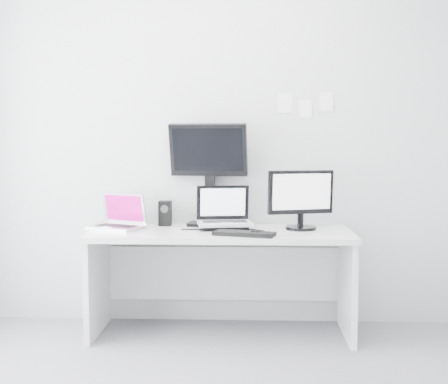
{
  "coord_description": "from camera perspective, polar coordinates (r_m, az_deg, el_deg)",
  "views": [
    {
      "loc": [
        0.2,
        -3.08,
        1.36
      ],
      "look_at": [
        0.02,
        1.23,
        1.0
      ],
      "focal_mm": 50.87,
      "sensor_mm": 36.0,
      "label": 1
    }
  ],
  "objects": [
    {
      "name": "wall_note_2",
      "position": [
        4.71,
        9.17,
        8.0
      ],
      "size": [
        0.1,
        0.0,
        0.14
      ],
      "primitive_type": "cube",
      "color": "white",
      "rests_on": "back_wall"
    },
    {
      "name": "dell_laptop",
      "position": [
        4.43,
        0.07,
        -1.37
      ],
      "size": [
        0.41,
        0.35,
        0.31
      ],
      "primitive_type": "cube",
      "rotation": [
        0.0,
        0.0,
        0.16
      ],
      "color": "#B4B7BC",
      "rests_on": "desk"
    },
    {
      "name": "desk",
      "position": [
        4.45,
        -0.25,
        -8.16
      ],
      "size": [
        1.8,
        0.7,
        0.73
      ],
      "primitive_type": "cube",
      "color": "silver",
      "rests_on": "ground"
    },
    {
      "name": "macbook",
      "position": [
        4.5,
        -9.73,
        -1.64
      ],
      "size": [
        0.43,
        0.39,
        0.27
      ],
      "primitive_type": "cube",
      "rotation": [
        0.0,
        0.0,
        -0.43
      ],
      "color": "#B2B3B7",
      "rests_on": "desk"
    },
    {
      "name": "rear_monitor",
      "position": [
        4.61,
        -1.36,
        1.69
      ],
      "size": [
        0.58,
        0.27,
        0.76
      ],
      "primitive_type": "cube",
      "rotation": [
        0.0,
        0.0,
        -0.12
      ],
      "color": "black",
      "rests_on": "desk"
    },
    {
      "name": "back_wall",
      "position": [
        4.68,
        -0.06,
        4.65
      ],
      "size": [
        3.6,
        0.0,
        3.6
      ],
      "primitive_type": "plane",
      "rotation": [
        1.57,
        0.0,
        0.0
      ],
      "color": "#B7BABC",
      "rests_on": "ground"
    },
    {
      "name": "wall_note_1",
      "position": [
        4.7,
        7.33,
        7.42
      ],
      "size": [
        0.09,
        0.0,
        0.13
      ],
      "primitive_type": "cube",
      "color": "white",
      "rests_on": "back_wall"
    },
    {
      "name": "wall_note_0",
      "position": [
        4.69,
        5.49,
        7.93
      ],
      "size": [
        0.1,
        0.0,
        0.14
      ],
      "primitive_type": "cube",
      "color": "white",
      "rests_on": "back_wall"
    },
    {
      "name": "keyboard",
      "position": [
        4.16,
        1.83,
        -3.76
      ],
      "size": [
        0.42,
        0.25,
        0.03
      ],
      "primitive_type": "cube",
      "rotation": [
        0.0,
        0.0,
        -0.3
      ],
      "color": "black",
      "rests_on": "desk"
    },
    {
      "name": "speaker",
      "position": [
        4.65,
        -5.31,
        -1.91
      ],
      "size": [
        0.12,
        0.12,
        0.18
      ],
      "primitive_type": "cube",
      "rotation": [
        0.0,
        0.0,
        0.38
      ],
      "color": "black",
      "rests_on": "desk"
    },
    {
      "name": "mouse",
      "position": [
        4.17,
        3.0,
        -3.65
      ],
      "size": [
        0.13,
        0.1,
        0.04
      ],
      "primitive_type": "ellipsoid",
      "rotation": [
        0.0,
        0.0,
        0.27
      ],
      "color": "black",
      "rests_on": "desk"
    },
    {
      "name": "samsung_monitor",
      "position": [
        4.45,
        6.95,
        -0.62
      ],
      "size": [
        0.51,
        0.34,
        0.43
      ],
      "primitive_type": "cube",
      "rotation": [
        0.0,
        0.0,
        0.29
      ],
      "color": "black",
      "rests_on": "desk"
    }
  ]
}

